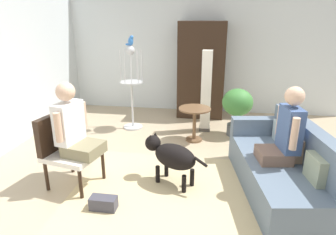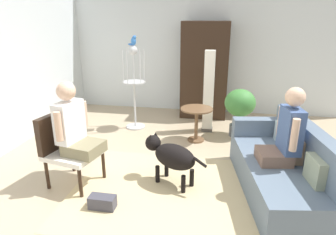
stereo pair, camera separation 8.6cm
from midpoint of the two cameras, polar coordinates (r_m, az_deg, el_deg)
The scene contains 15 objects.
ground_plane at distance 3.91m, azimuth 2.57°, elevation -12.57°, with size 7.67×7.67×0.00m, color tan.
back_wall at distance 6.61m, azimuth 6.72°, elevation 13.23°, with size 6.14×0.12×2.80m, color silver.
area_rug at distance 3.73m, azimuth 4.52°, elevation -14.22°, with size 2.83×1.95×0.01m, color #C6B284.
couch at distance 3.91m, azimuth 21.75°, elevation -8.97°, with size 1.09×1.98×0.84m.
armchair at distance 3.93m, azimuth -18.41°, elevation -4.81°, with size 0.70×0.69×0.91m.
person_on_couch at distance 3.68m, azimuth 22.31°, elevation -2.66°, with size 0.48×0.51×0.90m.
person_on_armchair at distance 3.73m, azimuth -16.95°, elevation -1.45°, with size 0.55×0.53×0.87m.
round_end_table at distance 5.04m, azimuth 5.96°, elevation -0.14°, with size 0.54×0.54×0.58m.
dog at distance 3.75m, azimuth 1.38°, elevation -7.30°, with size 0.83×0.54×0.61m.
bird_cage_stand at distance 5.55m, azimuth -6.04°, elevation 6.04°, with size 0.42×0.42×1.54m.
parrot at distance 5.42m, azimuth -6.15°, elevation 14.40°, with size 0.17×0.10×0.18m.
potted_plant at distance 5.33m, azimuth 14.02°, elevation 2.08°, with size 0.53×0.53×0.85m.
column_lamp at distance 5.43m, azimuth 8.22°, elevation 4.77°, with size 0.20×0.20×1.48m.
armoire_cabinet at distance 6.25m, azimuth 7.41°, elevation 8.92°, with size 0.94×0.56×1.95m, color black.
handbag at distance 3.51m, azimuth -11.74°, elevation -15.58°, with size 0.30×0.15×0.15m, color #3F3F4C.
Camera 2 is at (0.47, -3.30, 2.04)m, focal length 31.87 mm.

